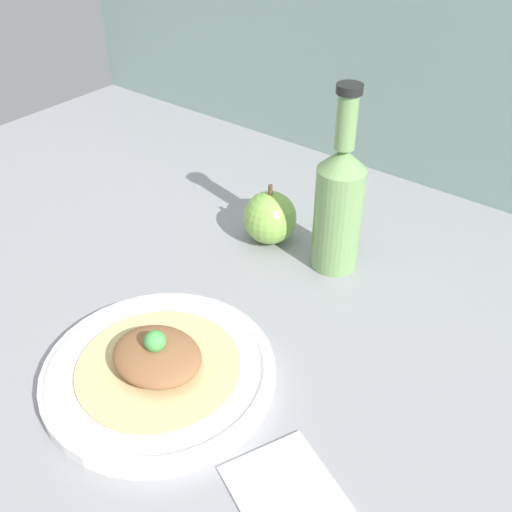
{
  "coord_description": "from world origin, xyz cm",
  "views": [
    {
      "loc": [
        37.34,
        -48.89,
        57.31
      ],
      "look_at": [
        -2.35,
        2.28,
        10.3
      ],
      "focal_mm": 42.0,
      "sensor_mm": 36.0,
      "label": 1
    }
  ],
  "objects_px": {
    "plated_food": "(157,359)",
    "apple": "(270,218)",
    "cider_bottle": "(338,203)",
    "plate": "(159,371)"
  },
  "relations": [
    {
      "from": "plate",
      "to": "plated_food",
      "type": "height_order",
      "value": "plated_food"
    },
    {
      "from": "plate",
      "to": "plated_food",
      "type": "relative_size",
      "value": 1.42
    },
    {
      "from": "plated_food",
      "to": "cider_bottle",
      "type": "height_order",
      "value": "cider_bottle"
    },
    {
      "from": "apple",
      "to": "plated_food",
      "type": "bearing_deg",
      "value": -77.22
    },
    {
      "from": "plate",
      "to": "apple",
      "type": "distance_m",
      "value": 0.35
    },
    {
      "from": "plate",
      "to": "cider_bottle",
      "type": "xyz_separation_m",
      "value": [
        0.04,
        0.34,
        0.1
      ]
    },
    {
      "from": "plated_food",
      "to": "apple",
      "type": "bearing_deg",
      "value": 102.78
    },
    {
      "from": "plate",
      "to": "cider_bottle",
      "type": "bearing_deg",
      "value": 82.89
    },
    {
      "from": "apple",
      "to": "plate",
      "type": "bearing_deg",
      "value": -77.22
    },
    {
      "from": "cider_bottle",
      "to": "apple",
      "type": "height_order",
      "value": "cider_bottle"
    }
  ]
}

